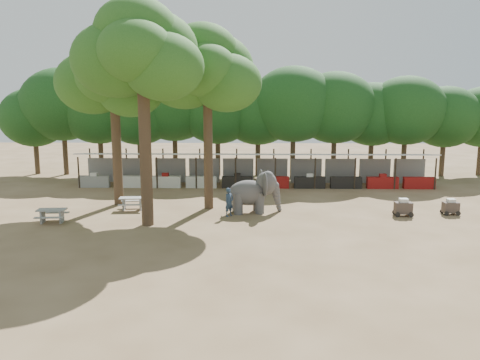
{
  "coord_description": "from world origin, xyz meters",
  "views": [
    {
      "loc": [
        -0.33,
        -22.79,
        6.85
      ],
      "look_at": [
        -1.0,
        5.0,
        2.0
      ],
      "focal_mm": 35.0,
      "sensor_mm": 36.0,
      "label": 1
    }
  ],
  "objects_px": {
    "handler": "(229,202)",
    "picnic_table_near": "(52,214)",
    "cart_front": "(403,207)",
    "yard_tree_center": "(140,53)",
    "yard_tree_back": "(205,70)",
    "picnic_table_far": "(132,202)",
    "cart_back": "(451,207)",
    "elephant": "(254,192)",
    "yard_tree_left": "(112,77)"
  },
  "relations": [
    {
      "from": "yard_tree_left",
      "to": "picnic_table_far",
      "type": "relative_size",
      "value": 6.5
    },
    {
      "from": "cart_back",
      "to": "handler",
      "type": "bearing_deg",
      "value": -179.98
    },
    {
      "from": "elephant",
      "to": "yard_tree_left",
      "type": "bearing_deg",
      "value": 157.15
    },
    {
      "from": "cart_front",
      "to": "cart_back",
      "type": "distance_m",
      "value": 2.97
    },
    {
      "from": "yard_tree_left",
      "to": "picnic_table_far",
      "type": "distance_m",
      "value": 8.0
    },
    {
      "from": "elephant",
      "to": "cart_back",
      "type": "xyz_separation_m",
      "value": [
        11.72,
        -0.31,
        -0.8
      ]
    },
    {
      "from": "yard_tree_center",
      "to": "elephant",
      "type": "distance_m",
      "value": 10.36
    },
    {
      "from": "yard_tree_center",
      "to": "cart_back",
      "type": "xyz_separation_m",
      "value": [
        17.74,
        2.53,
        -8.74
      ]
    },
    {
      "from": "yard_tree_back",
      "to": "cart_front",
      "type": "bearing_deg",
      "value": -9.03
    },
    {
      "from": "yard_tree_center",
      "to": "cart_front",
      "type": "bearing_deg",
      "value": 8.18
    },
    {
      "from": "picnic_table_far",
      "to": "cart_back",
      "type": "distance_m",
      "value": 19.35
    },
    {
      "from": "handler",
      "to": "picnic_table_near",
      "type": "height_order",
      "value": "handler"
    },
    {
      "from": "yard_tree_center",
      "to": "cart_front",
      "type": "distance_m",
      "value": 17.29
    },
    {
      "from": "handler",
      "to": "cart_front",
      "type": "xyz_separation_m",
      "value": [
        10.27,
        0.28,
        -0.33
      ]
    },
    {
      "from": "cart_front",
      "to": "cart_back",
      "type": "xyz_separation_m",
      "value": [
        2.94,
        0.41,
        -0.05
      ]
    },
    {
      "from": "picnic_table_near",
      "to": "picnic_table_far",
      "type": "distance_m",
      "value": 4.89
    },
    {
      "from": "yard_tree_left",
      "to": "cart_front",
      "type": "distance_m",
      "value": 19.59
    },
    {
      "from": "yard_tree_back",
      "to": "picnic_table_near",
      "type": "height_order",
      "value": "yard_tree_back"
    },
    {
      "from": "yard_tree_center",
      "to": "cart_back",
      "type": "relative_size",
      "value": 11.9
    },
    {
      "from": "picnic_table_far",
      "to": "yard_tree_left",
      "type": "bearing_deg",
      "value": 124.19
    },
    {
      "from": "elephant",
      "to": "cart_back",
      "type": "distance_m",
      "value": 11.75
    },
    {
      "from": "yard_tree_center",
      "to": "yard_tree_back",
      "type": "xyz_separation_m",
      "value": [
        3.0,
        4.0,
        -0.67
      ]
    },
    {
      "from": "yard_tree_back",
      "to": "picnic_table_near",
      "type": "xyz_separation_m",
      "value": [
        -8.31,
        -3.89,
        -8.03
      ]
    },
    {
      "from": "elephant",
      "to": "handler",
      "type": "bearing_deg",
      "value": -155.65
    },
    {
      "from": "handler",
      "to": "cart_front",
      "type": "height_order",
      "value": "handler"
    },
    {
      "from": "handler",
      "to": "elephant",
      "type": "bearing_deg",
      "value": -13.5
    },
    {
      "from": "elephant",
      "to": "picnic_table_near",
      "type": "relative_size",
      "value": 2.01
    },
    {
      "from": "elephant",
      "to": "cart_front",
      "type": "relative_size",
      "value": 3.1
    },
    {
      "from": "elephant",
      "to": "cart_front",
      "type": "height_order",
      "value": "elephant"
    },
    {
      "from": "cart_front",
      "to": "elephant",
      "type": "bearing_deg",
      "value": 176.79
    },
    {
      "from": "yard_tree_left",
      "to": "elephant",
      "type": "height_order",
      "value": "yard_tree_left"
    },
    {
      "from": "yard_tree_back",
      "to": "picnic_table_far",
      "type": "height_order",
      "value": "yard_tree_back"
    },
    {
      "from": "yard_tree_center",
      "to": "picnic_table_near",
      "type": "height_order",
      "value": "yard_tree_center"
    },
    {
      "from": "yard_tree_back",
      "to": "cart_back",
      "type": "distance_m",
      "value": 16.87
    },
    {
      "from": "yard_tree_center",
      "to": "elephant",
      "type": "height_order",
      "value": "yard_tree_center"
    },
    {
      "from": "cart_front",
      "to": "picnic_table_near",
      "type": "bearing_deg",
      "value": -172.84
    },
    {
      "from": "picnic_table_far",
      "to": "cart_front",
      "type": "distance_m",
      "value": 16.43
    },
    {
      "from": "yard_tree_left",
      "to": "picnic_table_near",
      "type": "height_order",
      "value": "yard_tree_left"
    },
    {
      "from": "elephant",
      "to": "yard_tree_center",
      "type": "bearing_deg",
      "value": -164.1
    },
    {
      "from": "handler",
      "to": "picnic_table_near",
      "type": "xyz_separation_m",
      "value": [
        -9.83,
        -1.73,
        -0.34
      ]
    },
    {
      "from": "yard_tree_left",
      "to": "cart_back",
      "type": "relative_size",
      "value": 10.89
    },
    {
      "from": "handler",
      "to": "yard_tree_left",
      "type": "bearing_deg",
      "value": 109.98
    },
    {
      "from": "yard_tree_left",
      "to": "cart_front",
      "type": "height_order",
      "value": "yard_tree_left"
    },
    {
      "from": "yard_tree_left",
      "to": "picnic_table_far",
      "type": "bearing_deg",
      "value": -50.43
    },
    {
      "from": "picnic_table_far",
      "to": "elephant",
      "type": "bearing_deg",
      "value": -8.82
    },
    {
      "from": "yard_tree_center",
      "to": "elephant",
      "type": "xyz_separation_m",
      "value": [
        6.01,
        2.84,
        -7.94
      ]
    },
    {
      "from": "elephant",
      "to": "picnic_table_near",
      "type": "height_order",
      "value": "elephant"
    },
    {
      "from": "yard_tree_left",
      "to": "handler",
      "type": "bearing_deg",
      "value": -22.78
    },
    {
      "from": "yard_tree_center",
      "to": "handler",
      "type": "xyz_separation_m",
      "value": [
        4.52,
        1.84,
        -8.36
      ]
    },
    {
      "from": "yard_tree_back",
      "to": "elephant",
      "type": "relative_size",
      "value": 3.35
    }
  ]
}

